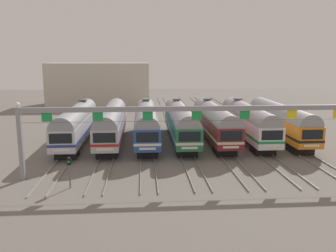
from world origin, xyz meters
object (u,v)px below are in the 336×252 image
(commuter_train_silver, at_px, (77,123))
(commuter_train_white, at_px, (247,120))
(commuter_train_maroon, at_px, (214,121))
(commuter_train_blue, at_px, (146,122))
(catenary_gantry, at_px, (197,117))
(commuter_train_orange, at_px, (280,120))
(commuter_train_green, at_px, (180,121))
(yard_signal_mast, at_px, (69,167))
(commuter_train_stainless, at_px, (112,122))

(commuter_train_silver, distance_m, commuter_train_white, 21.89)
(commuter_train_silver, height_order, commuter_train_white, same)
(commuter_train_maroon, xyz_separation_m, commuter_train_white, (4.38, 0.00, 0.00))
(commuter_train_blue, distance_m, catenary_gantry, 14.46)
(commuter_train_blue, height_order, commuter_train_white, same)
(commuter_train_silver, xyz_separation_m, commuter_train_orange, (26.27, -0.00, -0.00))
(commuter_train_maroon, relative_size, catenary_gantry, 0.57)
(commuter_train_green, relative_size, commuter_train_maroon, 1.00)
(commuter_train_green, xyz_separation_m, yard_signal_mast, (-10.95, -15.89, -0.83))
(commuter_train_white, distance_m, yard_signal_mast, 25.33)
(commuter_train_stainless, xyz_separation_m, commuter_train_blue, (4.38, 0.00, 0.00))
(commuter_train_green, distance_m, commuter_train_white, 8.76)
(commuter_train_blue, distance_m, commuter_train_maroon, 8.76)
(commuter_train_stainless, distance_m, catenary_gantry, 16.33)
(commuter_train_silver, bearing_deg, catenary_gantry, -45.78)
(commuter_train_maroon, bearing_deg, commuter_train_orange, -0.03)
(commuter_train_silver, height_order, commuter_train_orange, commuter_train_silver)
(commuter_train_orange, relative_size, catenary_gantry, 0.57)
(yard_signal_mast, bearing_deg, commuter_train_maroon, 46.04)
(commuter_train_silver, height_order, commuter_train_green, same)
(commuter_train_orange, xyz_separation_m, catenary_gantry, (-13.14, -13.49, 2.78))
(commuter_train_stainless, distance_m, commuter_train_orange, 21.89)
(commuter_train_silver, xyz_separation_m, catenary_gantry, (13.14, -13.50, 2.77))
(commuter_train_maroon, relative_size, commuter_train_white, 1.00)
(commuter_train_blue, height_order, commuter_train_maroon, same)
(commuter_train_green, relative_size, yard_signal_mast, 6.83)
(commuter_train_green, distance_m, yard_signal_mast, 19.32)
(commuter_train_green, distance_m, commuter_train_orange, 13.14)
(commuter_train_white, bearing_deg, commuter_train_stainless, -179.99)
(commuter_train_stainless, relative_size, commuter_train_green, 1.00)
(commuter_train_orange, bearing_deg, commuter_train_silver, 179.99)
(commuter_train_white, xyz_separation_m, yard_signal_mast, (-19.70, -15.89, -0.83))
(commuter_train_orange, bearing_deg, commuter_train_stainless, 180.00)
(commuter_train_maroon, bearing_deg, commuter_train_green, 180.00)
(commuter_train_green, bearing_deg, commuter_train_white, 0.00)
(commuter_train_white, bearing_deg, catenary_gantry, -122.97)
(commuter_train_silver, xyz_separation_m, commuter_train_green, (13.14, 0.00, 0.00))
(commuter_train_green, distance_m, commuter_train_maroon, 4.38)
(commuter_train_blue, bearing_deg, commuter_train_silver, 180.00)
(commuter_train_silver, bearing_deg, yard_signal_mast, -82.16)
(commuter_train_blue, relative_size, yard_signal_mast, 6.83)
(commuter_train_orange, bearing_deg, catenary_gantry, -134.23)
(commuter_train_stainless, xyz_separation_m, commuter_train_green, (8.76, 0.00, 0.00))
(catenary_gantry, bearing_deg, yard_signal_mast, -167.67)
(commuter_train_stainless, relative_size, catenary_gantry, 0.57)
(commuter_train_green, height_order, commuter_train_maroon, same)
(commuter_train_maroon, height_order, commuter_train_orange, commuter_train_maroon)
(commuter_train_stainless, relative_size, commuter_train_blue, 1.00)
(commuter_train_silver, distance_m, catenary_gantry, 19.04)
(commuter_train_stainless, bearing_deg, commuter_train_green, 0.03)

